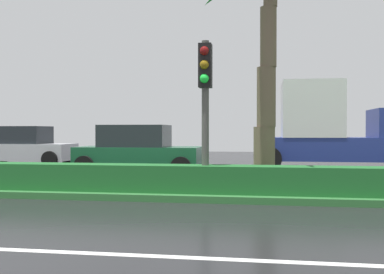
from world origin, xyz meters
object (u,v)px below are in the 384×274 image
Objects in this scene: car_in_traffic_second at (23,147)px; car_in_traffic_third at (138,151)px; traffic_signal_median_right at (205,88)px; box_truck_lead at (337,130)px.

car_in_traffic_third is at bearing -27.08° from car_in_traffic_second.
car_in_traffic_third is (-3.08, 5.45, -1.63)m from traffic_signal_median_right.
car_in_traffic_second is 6.84m from car_in_traffic_third.
traffic_signal_median_right is at bearing -115.54° from box_truck_lead.
traffic_signal_median_right is 0.52× the size of box_truck_lead.
car_in_traffic_second is 13.30m from box_truck_lead.
car_in_traffic_third is at bearing -156.23° from box_truck_lead.
traffic_signal_median_right is 6.47m from car_in_traffic_third.
traffic_signal_median_right reaches higher than car_in_traffic_second.
traffic_signal_median_right reaches higher than box_truck_lead.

